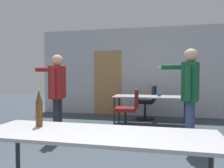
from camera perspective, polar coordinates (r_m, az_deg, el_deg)
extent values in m
cube|color=#BCBCC1|center=(6.90, 7.90, 3.17)|extent=(6.67, 0.10, 2.74)
cube|color=#AD7F4C|center=(7.02, -1.14, 0.35)|extent=(0.90, 0.02, 2.05)
cube|color=#A8A8AD|center=(2.04, -3.92, -12.93)|extent=(2.18, 0.69, 0.03)
cylinder|color=#2D2D33|center=(2.84, -23.39, -16.41)|extent=(0.05, 0.05, 0.70)
cube|color=#A8A8AD|center=(5.67, 9.99, -3.27)|extent=(1.87, 0.75, 0.03)
cylinder|color=#2D2D33|center=(5.52, 0.63, -7.20)|extent=(0.05, 0.05, 0.70)
cylinder|color=#2D2D33|center=(5.44, 19.15, -7.45)|extent=(0.05, 0.05, 0.70)
cylinder|color=#2D2D33|center=(6.13, 1.84, -6.27)|extent=(0.05, 0.05, 0.70)
cylinder|color=#2D2D33|center=(6.06, 18.46, -6.48)|extent=(0.05, 0.05, 0.70)
cylinder|color=#28282D|center=(4.39, -14.37, -8.99)|extent=(0.12, 0.12, 0.80)
cylinder|color=#28282D|center=(4.54, -13.64, -8.61)|extent=(0.12, 0.12, 0.80)
cube|color=maroon|center=(4.39, -14.08, 0.43)|extent=(0.26, 0.41, 0.63)
sphere|color=#DBAD89|center=(4.40, -14.13, 6.00)|extent=(0.22, 0.22, 0.22)
cylinder|color=maroon|center=(4.16, -15.22, 0.15)|extent=(0.09, 0.09, 0.55)
cylinder|color=maroon|center=(4.71, -16.22, 3.68)|extent=(0.55, 0.16, 0.09)
cube|color=white|center=(4.84, -19.55, 3.60)|extent=(0.12, 0.05, 0.03)
cylinder|color=#3D4C75|center=(3.87, 19.47, -10.42)|extent=(0.13, 0.13, 0.82)
cylinder|color=#3D4C75|center=(4.03, 19.89, -9.91)|extent=(0.13, 0.13, 0.82)
cube|color=#195633|center=(3.86, 19.82, 0.57)|extent=(0.34, 0.46, 0.65)
sphere|color=#DBAD89|center=(3.88, 19.90, 7.04)|extent=(0.23, 0.23, 0.23)
cylinder|color=#195633|center=(3.61, 19.17, 0.24)|extent=(0.10, 0.10, 0.56)
cylinder|color=#195633|center=(4.17, 16.62, 4.35)|extent=(0.56, 0.25, 0.10)
cube|color=white|center=(4.24, 12.52, 4.35)|extent=(0.13, 0.07, 0.03)
cylinder|color=black|center=(6.41, 8.59, -8.94)|extent=(0.52, 0.52, 0.03)
cylinder|color=black|center=(6.37, 8.60, -6.91)|extent=(0.06, 0.06, 0.43)
cube|color=black|center=(6.34, 8.62, -4.63)|extent=(0.53, 0.53, 0.08)
cube|color=black|center=(6.26, 10.95, -2.43)|extent=(0.13, 0.44, 0.42)
cylinder|color=black|center=(5.19, 3.50, -11.56)|extent=(0.52, 0.52, 0.03)
cylinder|color=black|center=(5.15, 3.50, -9.22)|extent=(0.06, 0.06, 0.40)
cube|color=maroon|center=(5.10, 3.51, -6.57)|extent=(0.47, 0.47, 0.08)
cube|color=maroon|center=(5.05, 6.45, -3.82)|extent=(0.07, 0.44, 0.42)
cylinder|color=#563314|center=(2.36, -18.50, -7.41)|extent=(0.07, 0.07, 0.26)
cone|color=#563314|center=(2.33, -18.56, -2.85)|extent=(0.06, 0.06, 0.12)
cylinder|color=gold|center=(2.33, -18.57, -1.32)|extent=(0.03, 0.03, 0.01)
cylinder|color=#2866A3|center=(5.66, 12.20, -2.57)|extent=(0.09, 0.09, 0.11)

